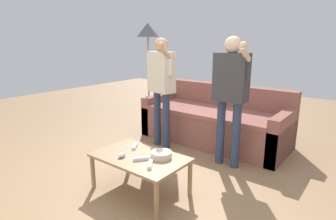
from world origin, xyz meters
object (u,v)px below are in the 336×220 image
(snack_bowl, at_px, (161,154))
(player_left, at_px, (161,80))
(floor_lamp, at_px, (148,37))
(game_remote_wand_near, at_px, (150,164))
(coffee_table, at_px, (140,160))
(player_right, at_px, (231,87))
(couch, at_px, (215,122))
(game_remote_nunchuk, at_px, (122,155))
(game_remote_wand_spare, at_px, (135,146))
(game_remote_wand_far, at_px, (141,159))

(snack_bowl, bearing_deg, player_left, 129.10)
(floor_lamp, bearing_deg, game_remote_wand_near, -47.97)
(coffee_table, distance_m, floor_lamp, 2.46)
(player_right, bearing_deg, couch, 128.62)
(player_right, height_order, game_remote_wand_near, player_right)
(floor_lamp, relative_size, player_left, 1.16)
(floor_lamp, xyz_separation_m, player_left, (0.76, -0.58, -0.59))
(game_remote_nunchuk, xyz_separation_m, floor_lamp, (-1.24, 1.79, 1.14))
(game_remote_nunchuk, relative_size, game_remote_wand_spare, 0.59)
(game_remote_wand_far, bearing_deg, floor_lamp, 129.93)
(snack_bowl, distance_m, floor_lamp, 2.47)
(game_remote_wand_spare, bearing_deg, player_left, 113.24)
(game_remote_wand_near, height_order, game_remote_wand_spare, same)
(game_remote_wand_far, bearing_deg, game_remote_nunchuk, -160.79)
(snack_bowl, height_order, floor_lamp, floor_lamp)
(snack_bowl, relative_size, game_remote_wand_far, 1.44)
(game_remote_wand_near, distance_m, game_remote_wand_spare, 0.48)
(floor_lamp, height_order, player_right, floor_lamp)
(coffee_table, xyz_separation_m, player_left, (-0.61, 1.08, 0.62))
(coffee_table, distance_m, game_remote_nunchuk, 0.19)
(player_left, bearing_deg, player_right, 0.81)
(couch, xyz_separation_m, game_remote_nunchuk, (-0.00, -1.88, 0.11))
(player_left, bearing_deg, game_remote_wand_near, -54.86)
(game_remote_wand_near, bearing_deg, game_remote_nunchuk, -175.91)
(snack_bowl, relative_size, floor_lamp, 0.12)
(game_remote_wand_far, bearing_deg, game_remote_wand_near, -16.29)
(player_left, height_order, game_remote_wand_near, player_left)
(game_remote_nunchuk, xyz_separation_m, player_left, (-0.49, 1.21, 0.55))
(game_remote_nunchuk, bearing_deg, coffee_table, 46.52)
(game_remote_nunchuk, distance_m, game_remote_wand_spare, 0.27)
(coffee_table, bearing_deg, couch, 93.84)
(game_remote_wand_near, bearing_deg, game_remote_wand_far, 163.71)
(couch, bearing_deg, player_right, -51.38)
(game_remote_wand_near, bearing_deg, couch, 100.49)
(coffee_table, xyz_separation_m, game_remote_wand_far, (0.08, -0.06, 0.06))
(snack_bowl, bearing_deg, couch, 100.41)
(floor_lamp, distance_m, player_right, 1.95)
(couch, bearing_deg, coffee_table, -86.16)
(floor_lamp, bearing_deg, player_left, -37.47)
(player_right, bearing_deg, coffee_table, -110.61)
(coffee_table, distance_m, player_left, 1.39)
(game_remote_wand_near, bearing_deg, player_right, 81.20)
(player_left, bearing_deg, game_remote_nunchuk, -68.11)
(coffee_table, bearing_deg, snack_bowl, 29.81)
(floor_lamp, bearing_deg, coffee_table, -50.62)
(game_remote_wand_far, bearing_deg, player_right, 73.78)
(couch, distance_m, player_left, 1.06)
(player_left, height_order, game_remote_wand_spare, player_left)
(floor_lamp, distance_m, game_remote_wand_spare, 2.24)
(game_remote_nunchuk, height_order, player_right, player_right)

